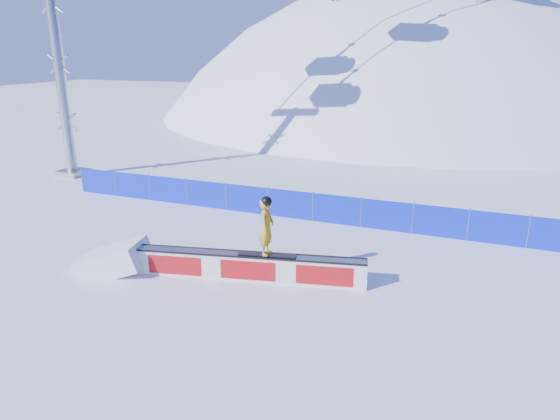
% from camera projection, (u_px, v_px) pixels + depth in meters
% --- Properties ---
extents(ground, '(160.00, 160.00, 0.00)m').
position_uv_depth(ground, '(244.00, 258.00, 16.98)').
color(ground, white).
rests_on(ground, ground).
extents(snow_hill, '(64.00, 64.00, 64.00)m').
position_uv_depth(snow_hill, '(399.00, 266.00, 59.64)').
color(snow_hill, white).
rests_on(snow_hill, ground).
extents(safety_fence, '(22.05, 0.05, 1.30)m').
position_uv_depth(safety_fence, '(290.00, 204.00, 20.77)').
color(safety_fence, '#0A1DC7').
rests_on(safety_fence, ground).
extents(rail_box, '(7.06, 2.02, 0.85)m').
position_uv_depth(rail_box, '(249.00, 267.00, 15.25)').
color(rail_box, silver).
rests_on(rail_box, ground).
extents(snow_ramp, '(2.48, 1.84, 1.39)m').
position_uv_depth(snow_ramp, '(115.00, 269.00, 16.06)').
color(snow_ramp, white).
rests_on(snow_ramp, ground).
extents(snowboarder, '(1.79, 0.69, 1.84)m').
position_uv_depth(snowboarder, '(267.00, 227.00, 14.75)').
color(snowboarder, black).
rests_on(snowboarder, rail_box).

